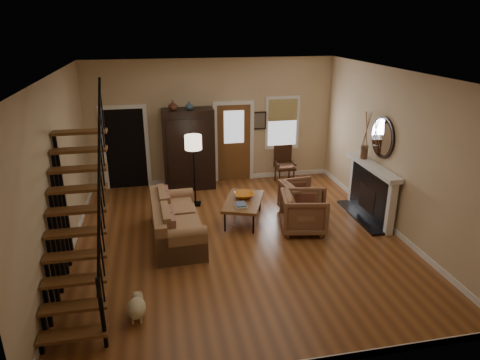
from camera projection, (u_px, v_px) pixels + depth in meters
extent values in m
plane|color=brown|center=(239.00, 240.00, 8.67)|extent=(7.00, 7.00, 0.00)
plane|color=white|center=(239.00, 74.00, 7.51)|extent=(7.00, 7.00, 0.00)
cube|color=tan|center=(213.00, 122.00, 11.31)|extent=(6.50, 0.04, 3.30)
cube|color=tan|center=(57.00, 174.00, 7.49)|extent=(0.04, 7.00, 3.30)
cube|color=tan|center=(395.00, 153.00, 8.70)|extent=(0.04, 7.00, 3.30)
cube|color=black|center=(126.00, 147.00, 11.23)|extent=(1.00, 0.36, 2.10)
cube|color=brown|center=(234.00, 143.00, 11.60)|extent=(0.90, 0.06, 2.10)
cube|color=silver|center=(282.00, 123.00, 11.67)|extent=(0.96, 0.06, 1.46)
cube|color=black|center=(372.00, 193.00, 9.51)|extent=(0.24, 1.60, 1.15)
cube|color=white|center=(373.00, 167.00, 9.28)|extent=(0.30, 1.95, 0.10)
cylinder|color=silver|center=(382.00, 137.00, 9.07)|extent=(0.05, 0.90, 0.90)
imported|color=#4C2619|center=(173.00, 105.00, 10.50)|extent=(0.24, 0.24, 0.25)
imported|color=#334C60|center=(189.00, 105.00, 10.58)|extent=(0.20, 0.20, 0.21)
imported|color=#CA6D17|center=(244.00, 195.00, 9.46)|extent=(0.44, 0.44, 0.11)
imported|color=brown|center=(304.00, 212.00, 8.93)|extent=(1.07, 1.05, 0.84)
imported|color=brown|center=(301.00, 198.00, 9.73)|extent=(0.93, 0.90, 0.77)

